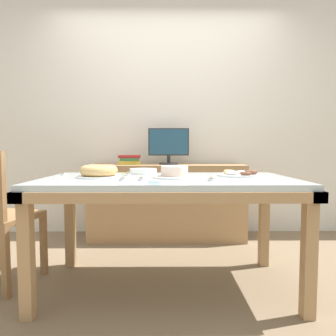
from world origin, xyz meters
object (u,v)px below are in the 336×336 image
object	(u,v)px
cake_chocolate_round	(175,173)
tealight_near_cakes	(211,179)
tealight_centre	(128,174)
tealight_right_edge	(122,179)
tealight_left_edge	(141,179)
plate_stack	(143,171)
cake_golden_bundt	(99,172)
pastry_platter	(239,174)
computer_monitor	(169,146)
tealight_near_front	(64,174)
book_stack	(130,160)

from	to	relation	value
cake_chocolate_round	tealight_near_cakes	size ratio (longest dim) A/B	7.41
cake_chocolate_round	tealight_centre	xyz separation A→B (m)	(-0.33, 0.14, -0.02)
cake_chocolate_round	tealight_right_edge	world-z (taller)	cake_chocolate_round
tealight_left_edge	tealight_centre	bearing A→B (deg)	111.03
cake_chocolate_round	plate_stack	size ratio (longest dim) A/B	1.41
cake_golden_bundt	pastry_platter	bearing A→B (deg)	4.82
computer_monitor	tealight_near_front	size ratio (longest dim) A/B	10.60
book_stack	cake_golden_bundt	xyz separation A→B (m)	(-0.07, -1.11, -0.04)
pastry_platter	plate_stack	distance (m)	0.72
tealight_near_cakes	tealight_centre	distance (m)	0.65
book_stack	cake_chocolate_round	size ratio (longest dim) A/B	0.81
tealight_near_front	tealight_centre	size ratio (longest dim) A/B	1.00
tealight_right_edge	pastry_platter	bearing A→B (deg)	21.05
computer_monitor	plate_stack	size ratio (longest dim) A/B	2.02
pastry_platter	tealight_right_edge	bearing A→B (deg)	-158.95
cake_chocolate_round	tealight_centre	bearing A→B (deg)	157.18
computer_monitor	tealight_near_cakes	distance (m)	1.38
tealight_near_cakes	tealight_near_front	size ratio (longest dim) A/B	1.00
tealight_centre	plate_stack	bearing A→B (deg)	59.09
tealight_near_front	cake_chocolate_round	bearing A→B (deg)	-12.57
cake_golden_bundt	tealight_right_edge	world-z (taller)	cake_golden_bundt
tealight_right_edge	cake_chocolate_round	bearing A→B (deg)	30.78
tealight_near_cakes	tealight_right_edge	bearing A→B (deg)	178.15
computer_monitor	tealight_right_edge	world-z (taller)	computer_monitor
book_stack	plate_stack	size ratio (longest dim) A/B	1.14
plate_stack	tealight_left_edge	bearing A→B (deg)	-87.04
cake_chocolate_round	tealight_near_front	world-z (taller)	cake_chocolate_round
computer_monitor	cake_golden_bundt	distance (m)	1.22
cake_golden_bundt	tealight_near_front	xyz separation A→B (m)	(-0.29, 0.15, -0.03)
tealight_near_front	computer_monitor	bearing A→B (deg)	51.14
cake_chocolate_round	plate_stack	distance (m)	0.38
book_stack	tealight_right_edge	bearing A→B (deg)	-85.07
computer_monitor	book_stack	xyz separation A→B (m)	(-0.41, 0.00, -0.14)
cake_chocolate_round	tealight_near_cakes	xyz separation A→B (m)	(0.21, -0.21, -0.02)
computer_monitor	cake_chocolate_round	distance (m)	1.15
tealight_centre	cake_golden_bundt	bearing A→B (deg)	-148.75
plate_stack	computer_monitor	bearing A→B (deg)	76.21
cake_golden_bundt	book_stack	bearing A→B (deg)	86.14
plate_stack	tealight_near_front	world-z (taller)	plate_stack
computer_monitor	tealight_left_edge	size ratio (longest dim) A/B	10.60
tealight_left_edge	cake_chocolate_round	bearing A→B (deg)	40.90
cake_golden_bundt	cake_chocolate_round	bearing A→B (deg)	-3.15
cake_golden_bundt	tealight_near_cakes	distance (m)	0.76
cake_chocolate_round	tealight_near_front	distance (m)	0.82
tealight_right_edge	tealight_centre	world-z (taller)	same
plate_stack	tealight_near_cakes	size ratio (longest dim) A/B	5.25
tealight_right_edge	tealight_centre	size ratio (longest dim) A/B	1.00
tealight_left_edge	tealight_near_front	xyz separation A→B (m)	(-0.59, 0.36, 0.00)
cake_chocolate_round	plate_stack	world-z (taller)	cake_chocolate_round
cake_golden_bundt	tealight_left_edge	size ratio (longest dim) A/B	7.67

